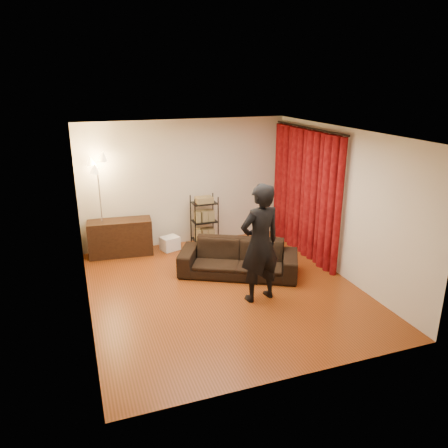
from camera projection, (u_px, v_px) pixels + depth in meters
name	position (u px, v px, depth m)	size (l,w,h in m)	color
floor	(224.00, 289.00, 7.61)	(5.00, 5.00, 0.00)	brown
ceiling	(224.00, 133.00, 6.75)	(5.00, 5.00, 0.00)	white
wall_back	(185.00, 183.00, 9.41)	(5.00, 5.00, 0.00)	beige
wall_front	(299.00, 278.00, 4.95)	(5.00, 5.00, 0.00)	beige
wall_left	(82.00, 231.00, 6.46)	(5.00, 5.00, 0.00)	beige
wall_right	(341.00, 203.00, 7.90)	(5.00, 5.00, 0.00)	beige
curtain_rod	(309.00, 128.00, 8.48)	(0.04, 0.04, 2.65)	black
curtain	(304.00, 193.00, 8.89)	(0.22, 2.65, 2.55)	maroon
sofa	(238.00, 258.00, 8.11)	(2.17, 0.85, 0.63)	black
person	(260.00, 243.00, 6.99)	(0.72, 0.47, 1.97)	black
media_cabinet	(120.00, 238.00, 9.00)	(1.28, 0.48, 0.75)	black
storage_boxes	(170.00, 243.00, 9.31)	(0.36, 0.29, 0.30)	silver
wire_shelf	(204.00, 221.00, 9.43)	(0.51, 0.36, 1.12)	black
floor_lamp	(101.00, 208.00, 8.67)	(0.37, 0.37, 2.08)	silver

